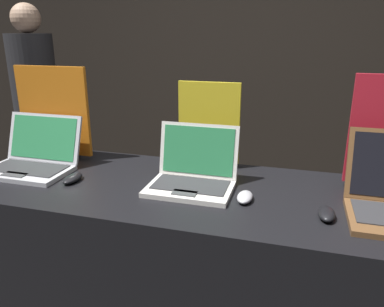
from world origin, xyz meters
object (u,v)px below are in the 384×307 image
Objects in this scene: mouse_front at (73,178)px; mouse_middle at (245,197)px; promo_stand_front at (54,115)px; mouse_back at (327,214)px; laptop_front at (33,158)px; laptop_middle at (193,173)px; person_bystander at (39,118)px; promo_stand_middle at (209,127)px.

mouse_middle is (0.74, 0.01, 0.00)m from mouse_front.
promo_stand_front reaches higher than mouse_front.
mouse_back reaches higher than mouse_middle.
mouse_front is at bearing -17.83° from laptop_front.
mouse_back is at bearing -2.74° from mouse_front.
laptop_middle is at bearing 10.25° from mouse_front.
promo_stand_front is at bearing 90.00° from laptop_front.
laptop_front is at bearing -53.37° from person_bystander.
promo_stand_middle reaches higher than mouse_front.
person_bystander is at bearing 147.00° from laptop_middle.
mouse_back is at bearing -13.96° from promo_stand_front.
promo_stand_front is 4.14× the size of mouse_middle.
mouse_back is at bearing -11.85° from mouse_middle.
person_bystander is (-0.73, 0.80, -0.23)m from promo_stand_front.
laptop_front is 0.25m from promo_stand_front.
laptop_middle is (0.77, -0.18, -0.16)m from promo_stand_front.
person_bystander reaches higher than mouse_middle.
mouse_back is (0.52, -0.41, -0.17)m from promo_stand_middle.
mouse_middle is 2.03m from person_bystander.
promo_stand_middle is 0.69m from mouse_back.
laptop_middle is at bearing -33.00° from person_bystander.
person_bystander is (-1.73, 1.06, -0.03)m from mouse_middle.
promo_stand_middle is at bearing 35.25° from mouse_front.
promo_stand_front is (-0.26, 0.27, 0.20)m from mouse_front.
promo_stand_middle is at bearing 90.00° from laptop_middle.
laptop_middle is at bearing 0.73° from laptop_front.
person_bystander is (-0.73, 0.99, -0.07)m from laptop_front.
laptop_front is 0.84× the size of promo_stand_front.
laptop_front is 3.44× the size of mouse_back.
person_bystander is (-1.50, 0.98, -0.07)m from laptop_middle.
mouse_front is 1.08× the size of mouse_middle.
mouse_front is 0.74m from mouse_middle.
mouse_front is 0.26× the size of promo_stand_front.
promo_stand_front is 1.34× the size of laptop_middle.
mouse_front is 0.43m from promo_stand_front.
mouse_back is at bearing -5.86° from laptop_front.
mouse_back is (1.29, -0.13, -0.04)m from laptop_front.
person_bystander reaches higher than promo_stand_middle.
mouse_middle is (0.23, -0.08, -0.04)m from laptop_middle.
promo_stand_middle is 0.23× the size of person_bystander.
laptop_middle is at bearing 164.70° from mouse_back.
laptop_middle reaches higher than mouse_front.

